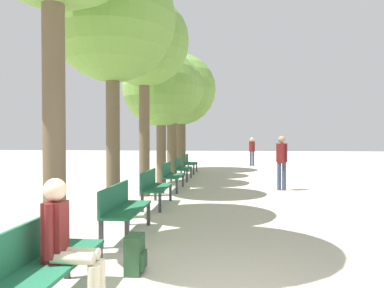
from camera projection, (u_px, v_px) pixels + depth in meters
The scene contains 15 objects.
bench_row_0 at pixel (45, 256), 3.71m from camera, with size 0.49×1.61×0.87m.
bench_row_1 at pixel (122, 206), 6.42m from camera, with size 0.49×1.61×0.87m.
bench_row_2 at pixel (154, 185), 9.13m from camera, with size 0.49×1.61×0.87m.
bench_row_3 at pixel (171, 174), 11.84m from camera, with size 0.49×1.61×0.87m.
bench_row_4 at pixel (182, 167), 14.55m from camera, with size 0.49×1.61×0.87m.
bench_row_5 at pixel (189, 162), 17.26m from camera, with size 0.49×1.61×0.87m.
tree_row_1 at pixel (112, 20), 7.71m from camera, with size 2.62×2.62×5.45m.
tree_row_2 at pixel (144, 43), 10.60m from camera, with size 2.56×2.56×5.68m.
tree_row_3 at pixel (161, 89), 13.30m from camera, with size 2.74×2.74×4.80m.
tree_row_4 at pixel (172, 90), 15.78m from camera, with size 2.71×2.71×5.09m.
tree_row_5 at pixel (180, 90), 18.54m from camera, with size 3.52×3.52×5.79m.
person_seated at pixel (67, 239), 3.68m from camera, with size 0.59×0.34×1.29m.
backpack at pixel (135, 254), 4.65m from camera, with size 0.23×0.34×0.48m.
pedestrian_near at pixel (252, 150), 21.42m from camera, with size 0.33×0.28×1.64m.
pedestrian_mid at pixel (282, 159), 11.77m from camera, with size 0.35×0.31×1.72m.
Camera 1 is at (0.13, -3.17, 1.70)m, focal length 35.00 mm.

